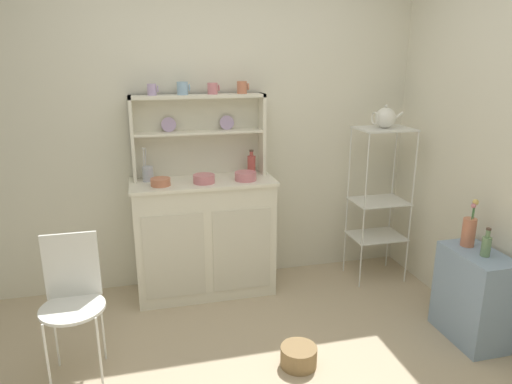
% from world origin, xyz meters
% --- Properties ---
extents(wall_back, '(3.84, 0.05, 2.50)m').
position_xyz_m(wall_back, '(0.00, 1.62, 1.25)').
color(wall_back, silver).
rests_on(wall_back, ground).
extents(hutch_cabinet, '(1.07, 0.45, 0.92)m').
position_xyz_m(hutch_cabinet, '(-0.17, 1.37, 0.47)').
color(hutch_cabinet, silver).
rests_on(hutch_cabinet, ground).
extents(hutch_shelf_unit, '(1.00, 0.18, 0.62)m').
position_xyz_m(hutch_shelf_unit, '(-0.17, 1.53, 1.28)').
color(hutch_shelf_unit, silver).
rests_on(hutch_shelf_unit, hutch_cabinet).
extents(bakers_rack, '(0.43, 0.33, 1.27)m').
position_xyz_m(bakers_rack, '(1.26, 1.27, 0.78)').
color(bakers_rack, silver).
rests_on(bakers_rack, ground).
extents(side_shelf_blue, '(0.28, 0.48, 0.61)m').
position_xyz_m(side_shelf_blue, '(1.44, 0.30, 0.31)').
color(side_shelf_blue, '#849EBC').
rests_on(side_shelf_blue, ground).
extents(wire_chair, '(0.36, 0.36, 0.85)m').
position_xyz_m(wire_chair, '(-1.03, 0.56, 0.52)').
color(wire_chair, white).
rests_on(wire_chair, ground).
extents(floor_basket, '(0.22, 0.22, 0.12)m').
position_xyz_m(floor_basket, '(0.25, 0.29, 0.06)').
color(floor_basket, '#93754C').
rests_on(floor_basket, ground).
extents(cup_lilac_0, '(0.08, 0.06, 0.08)m').
position_xyz_m(cup_lilac_0, '(-0.49, 1.49, 1.58)').
color(cup_lilac_0, '#B79ECC').
rests_on(cup_lilac_0, hutch_shelf_unit).
extents(cup_sky_1, '(0.09, 0.08, 0.09)m').
position_xyz_m(cup_sky_1, '(-0.27, 1.49, 1.59)').
color(cup_sky_1, '#8EB2D1').
rests_on(cup_sky_1, hutch_shelf_unit).
extents(cup_rose_2, '(0.09, 0.07, 0.08)m').
position_xyz_m(cup_rose_2, '(-0.05, 1.49, 1.58)').
color(cup_rose_2, '#D17A84').
rests_on(cup_rose_2, hutch_shelf_unit).
extents(cup_terracotta_3, '(0.09, 0.07, 0.09)m').
position_xyz_m(cup_terracotta_3, '(0.17, 1.49, 1.58)').
color(cup_terracotta_3, '#C67556').
rests_on(cup_terracotta_3, hutch_shelf_unit).
extents(bowl_mixing_large, '(0.14, 0.14, 0.05)m').
position_xyz_m(bowl_mixing_large, '(-0.48, 1.29, 0.94)').
color(bowl_mixing_large, '#C67556').
rests_on(bowl_mixing_large, hutch_cabinet).
extents(bowl_floral_medium, '(0.16, 0.16, 0.06)m').
position_xyz_m(bowl_floral_medium, '(-0.17, 1.29, 0.95)').
color(bowl_floral_medium, '#D17A84').
rests_on(bowl_floral_medium, hutch_cabinet).
extents(bowl_cream_small, '(0.16, 0.16, 0.06)m').
position_xyz_m(bowl_cream_small, '(0.15, 1.29, 0.95)').
color(bowl_cream_small, '#D17A84').
rests_on(bowl_cream_small, hutch_cabinet).
extents(jam_bottle, '(0.06, 0.06, 0.20)m').
position_xyz_m(jam_bottle, '(0.23, 1.45, 1.00)').
color(jam_bottle, '#B74C47').
rests_on(jam_bottle, hutch_cabinet).
extents(utensil_jar, '(0.08, 0.08, 0.25)m').
position_xyz_m(utensil_jar, '(-0.56, 1.45, 0.97)').
color(utensil_jar, '#B2B7C6').
rests_on(utensil_jar, hutch_cabinet).
extents(porcelain_teapot, '(0.25, 0.16, 0.18)m').
position_xyz_m(porcelain_teapot, '(1.26, 1.27, 1.35)').
color(porcelain_teapot, white).
rests_on(porcelain_teapot, bakers_rack).
extents(flower_vase, '(0.09, 0.09, 0.32)m').
position_xyz_m(flower_vase, '(1.44, 0.42, 0.72)').
color(flower_vase, '#C67556').
rests_on(flower_vase, side_shelf_blue).
extents(oil_bottle, '(0.06, 0.06, 0.19)m').
position_xyz_m(oil_bottle, '(1.44, 0.25, 0.68)').
color(oil_bottle, '#6B8C60').
rests_on(oil_bottle, side_shelf_blue).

